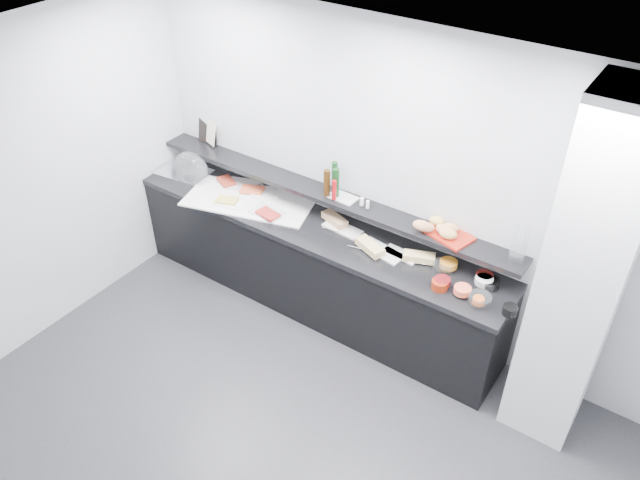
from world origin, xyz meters
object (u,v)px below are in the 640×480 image
Objects in this scene: cloche_base at (184,173)px; condiment_tray at (343,197)px; carafe at (519,245)px; sandwich_plate_mid at (382,251)px; framed_print at (208,130)px; bread_tray at (449,235)px.

condiment_tray is at bearing -0.04° from cloche_base.
cloche_base is 1.68× the size of carafe.
condiment_tray reaches higher than sandwich_plate_mid.
carafe is at bearing 2.26° from condiment_tray.
cloche_base is 0.48m from framed_print.
framed_print is (-2.13, 0.28, 0.37)m from sandwich_plate_mid.
cloche_base is at bearing -160.24° from bread_tray.
condiment_tray is at bearing 179.72° from carafe.
bread_tray is (2.69, 0.21, 0.24)m from cloche_base.
cloche_base is at bearing -176.56° from carafe.
sandwich_plate_mid is at bearing -170.88° from carafe.
sandwich_plate_mid is 1.11m from carafe.
carafe is at bearing 18.26° from sandwich_plate_mid.
bread_tray is 0.56m from carafe.
sandwich_plate_mid is (2.21, 0.03, -0.01)m from cloche_base.
carafe is (3.23, 0.19, 0.38)m from cloche_base.
sandwich_plate_mid is 0.58m from condiment_tray.
cloche_base is 2.71m from bread_tray.
cloche_base is at bearing -109.50° from framed_print.
bread_tray is at bearing 178.31° from carafe.
sandwich_plate_mid is 1.48× the size of framed_print.
sandwich_plate_mid is 0.57m from bread_tray.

